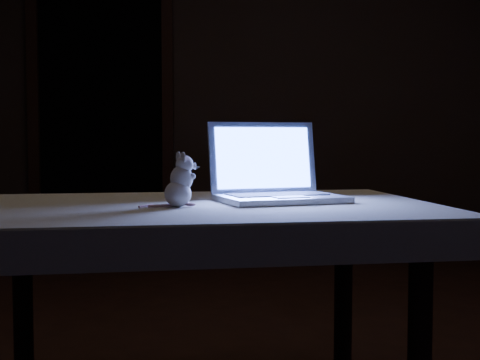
{
  "coord_description": "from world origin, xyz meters",
  "views": [
    {
      "loc": [
        -0.11,
        -2.61,
        0.91
      ],
      "look_at": [
        -0.1,
        -0.52,
        0.77
      ],
      "focal_mm": 52.0,
      "sensor_mm": 36.0,
      "label": 1
    }
  ],
  "objects": [
    {
      "name": "tablecloth",
      "position": [
        -0.22,
        -0.58,
        0.65
      ],
      "size": [
        1.62,
        1.32,
        0.1
      ],
      "primitive_type": null,
      "rotation": [
        0.0,
        0.0,
        0.31
      ],
      "color": "beige",
      "rests_on": "table"
    },
    {
      "name": "plush_mouse",
      "position": [
        -0.28,
        -0.64,
        0.78
      ],
      "size": [
        0.14,
        0.14,
        0.16
      ],
      "primitive_type": null,
      "rotation": [
        0.0,
        0.0,
        0.24
      ],
      "color": "silver",
      "rests_on": "tablecloth"
    },
    {
      "name": "back_wall",
      "position": [
        0.0,
        2.5,
        1.3
      ],
      "size": [
        4.5,
        0.04,
        2.6
      ],
      "primitive_type": "cube",
      "color": "black",
      "rests_on": "ground"
    },
    {
      "name": "laptop",
      "position": [
        0.03,
        -0.48,
        0.83
      ],
      "size": [
        0.46,
        0.43,
        0.25
      ],
      "primitive_type": null,
      "rotation": [
        0.0,
        0.0,
        0.34
      ],
      "color": "silver",
      "rests_on": "tablecloth"
    },
    {
      "name": "table",
      "position": [
        -0.22,
        -0.56,
        0.35
      ],
      "size": [
        1.42,
        1.04,
        0.7
      ],
      "primitive_type": null,
      "rotation": [
        0.0,
        0.0,
        0.17
      ],
      "color": "black",
      "rests_on": "floor"
    },
    {
      "name": "doorway",
      "position": [
        -1.1,
        2.5,
        1.06
      ],
      "size": [
        1.06,
        0.36,
        2.13
      ],
      "primitive_type": null,
      "color": "black",
      "rests_on": "back_wall"
    }
  ]
}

